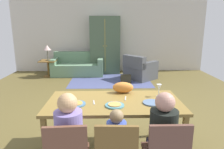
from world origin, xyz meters
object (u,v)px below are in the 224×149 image
at_px(plate_near_child, 115,105).
at_px(handbag, 126,79).
at_px(person_man, 70,143).
at_px(couch, 78,67).
at_px(dining_table, 114,106).
at_px(person_woman, 161,142).
at_px(wine_glass, 159,88).
at_px(person_child, 116,149).
at_px(table_lamp, 47,48).
at_px(armchair, 140,70).
at_px(plate_near_man, 76,104).
at_px(plate_near_woman, 152,103).
at_px(armoire, 105,45).
at_px(cat, 123,87).
at_px(side_table, 48,66).

relative_size(plate_near_child, handbag, 0.78).
height_order(person_man, couch, person_man).
height_order(dining_table, person_woman, person_woman).
relative_size(wine_glass, person_child, 0.20).
bearing_deg(wine_glass, table_lamp, 123.38).
distance_m(couch, armchair, 2.27).
relative_size(plate_near_man, handbag, 0.78).
xyz_separation_m(plate_near_woman, armoire, (-0.67, 5.14, 0.28)).
height_order(plate_near_man, couch, couch).
xyz_separation_m(dining_table, handbag, (0.49, 3.58, -0.56)).
distance_m(wine_glass, couch, 4.94).
height_order(plate_near_child, cat, cat).
relative_size(person_woman, armchair, 0.92).
height_order(plate_near_woman, table_lamp, table_lamp).
bearing_deg(wine_glass, plate_near_child, -151.63).
height_order(plate_near_man, person_child, person_child).
bearing_deg(dining_table, armoire, 91.85).
bearing_deg(plate_near_woman, couch, 109.00).
relative_size(cat, handbag, 1.00).
bearing_deg(handbag, wine_glass, -87.09).
bearing_deg(plate_near_child, dining_table, 90.00).
relative_size(person_woman, couch, 0.61).
distance_m(side_table, table_lamp, 0.63).
distance_m(person_man, armchair, 4.93).
relative_size(plate_near_woman, person_woman, 0.23).
bearing_deg(handbag, person_woman, -89.79).
bearing_deg(cat, wine_glass, -15.84).
bearing_deg(handbag, cat, -96.10).
relative_size(couch, armchair, 1.52).
height_order(plate_near_child, couch, couch).
height_order(person_child, handbag, person_child).
relative_size(wine_glass, handbag, 0.58).
xyz_separation_m(plate_near_man, couch, (-0.65, 4.86, -0.47)).
distance_m(dining_table, cat, 0.42).
distance_m(plate_near_man, plate_near_child, 0.51).
relative_size(plate_near_child, side_table, 0.43).
xyz_separation_m(person_child, table_lamp, (-2.17, 5.13, 0.58)).
height_order(dining_table, table_lamp, table_lamp).
bearing_deg(wine_glass, cat, 160.78).
xyz_separation_m(side_table, handbag, (2.66, -0.90, -0.25)).
distance_m(wine_glass, person_woman, 0.92).
height_order(person_woman, armoire, armoire).
bearing_deg(armchair, person_man, -107.90).
distance_m(armoire, handbag, 1.84).
relative_size(person_child, side_table, 1.59).
distance_m(person_woman, armchair, 4.72).
bearing_deg(person_woman, plate_near_child, 137.60).
relative_size(person_child, table_lamp, 1.71).
distance_m(cat, armchair, 3.82).
bearing_deg(couch, plate_near_child, -76.76).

